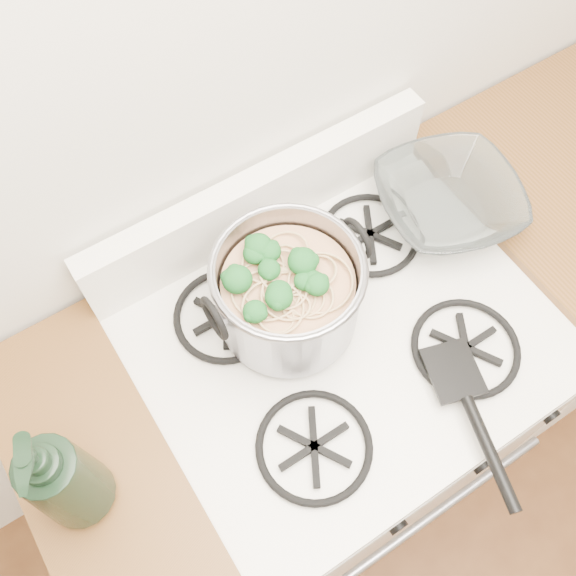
# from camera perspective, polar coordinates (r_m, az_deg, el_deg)

# --- Properties ---
(gas_range) EXTENTS (0.76, 0.66, 0.92)m
(gas_range) POSITION_cam_1_polar(r_m,az_deg,el_deg) (1.66, 3.83, -10.90)
(gas_range) COLOR white
(gas_range) RESTS_ON ground
(counter_left) EXTENTS (0.25, 0.65, 0.92)m
(counter_left) POSITION_cam_1_polar(r_m,az_deg,el_deg) (1.60, -12.19, -19.70)
(counter_left) COLOR silver
(counter_left) RESTS_ON ground
(stock_pot) EXTENTS (0.30, 0.27, 0.18)m
(stock_pot) POSITION_cam_1_polar(r_m,az_deg,el_deg) (1.14, 0.00, -0.45)
(stock_pot) COLOR gray
(stock_pot) RESTS_ON gas_range
(spatula) EXTENTS (0.37, 0.38, 0.02)m
(spatula) POSITION_cam_1_polar(r_m,az_deg,el_deg) (1.19, 14.54, -7.02)
(spatula) COLOR black
(spatula) RESTS_ON gas_range
(glass_bowl) EXTENTS (0.14, 0.14, 0.03)m
(glass_bowl) POSITION_cam_1_polar(r_m,az_deg,el_deg) (1.36, 13.85, 7.11)
(glass_bowl) COLOR white
(glass_bowl) RESTS_ON gas_range
(bottle) EXTENTS (0.14, 0.14, 0.29)m
(bottle) POSITION_cam_1_polar(r_m,az_deg,el_deg) (1.02, -19.80, -15.48)
(bottle) COLOR black
(bottle) RESTS_ON counter_left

